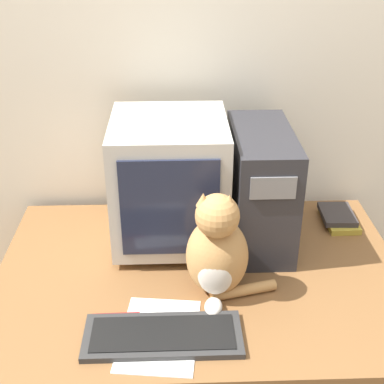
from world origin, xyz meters
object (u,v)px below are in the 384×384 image
object	(u,v)px
cat	(217,251)
crt_monitor	(170,181)
computer_tower	(260,187)
book_stack	(338,217)
keyboard	(163,336)
pen	(116,314)

from	to	relation	value
cat	crt_monitor	bearing A→B (deg)	123.58
computer_tower	book_stack	bearing A→B (deg)	15.51
book_stack	computer_tower	bearing A→B (deg)	-164.49
keyboard	cat	bearing A→B (deg)	50.45
crt_monitor	pen	xyz separation A→B (m)	(-0.16, -0.40, -0.22)
cat	book_stack	size ratio (longest dim) A/B	1.90
crt_monitor	keyboard	bearing A→B (deg)	-92.66
cat	keyboard	bearing A→B (deg)	-120.59
book_stack	pen	distance (m)	0.92
crt_monitor	cat	bearing A→B (deg)	-65.37
book_stack	crt_monitor	bearing A→B (deg)	-172.17
cat	book_stack	bearing A→B (deg)	47.65
computer_tower	book_stack	xyz separation A→B (m)	(0.32, 0.09, -0.18)
crt_monitor	keyboard	world-z (taller)	crt_monitor
book_stack	keyboard	bearing A→B (deg)	-137.90
crt_monitor	computer_tower	distance (m)	0.31
keyboard	crt_monitor	bearing A→B (deg)	87.34
crt_monitor	book_stack	world-z (taller)	crt_monitor
keyboard	computer_tower	bearing A→B (deg)	56.38
cat	pen	distance (m)	0.35
crt_monitor	book_stack	bearing A→B (deg)	7.83
crt_monitor	keyboard	xyz separation A→B (m)	(-0.02, -0.50, -0.22)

